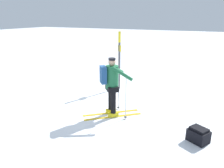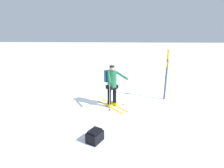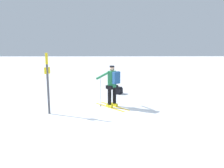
{
  "view_description": "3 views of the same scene",
  "coord_description": "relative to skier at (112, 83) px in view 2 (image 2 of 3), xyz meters",
  "views": [
    {
      "loc": [
        5.5,
        3.46,
        2.8
      ],
      "look_at": [
        0.25,
        0.77,
        0.96
      ],
      "focal_mm": 35.0,
      "sensor_mm": 36.0,
      "label": 1
    },
    {
      "loc": [
        -0.07,
        7.45,
        3.01
      ],
      "look_at": [
        0.25,
        0.77,
        0.96
      ],
      "focal_mm": 28.0,
      "sensor_mm": 36.0,
      "label": 2
    },
    {
      "loc": [
        0.1,
        -7.95,
        2.54
      ],
      "look_at": [
        0.25,
        0.77,
        0.96
      ],
      "focal_mm": 35.0,
      "sensor_mm": 36.0,
      "label": 3
    }
  ],
  "objects": [
    {
      "name": "ground_plane",
      "position": [
        -0.26,
        -0.76,
        -0.99
      ],
      "size": [
        80.0,
        80.0,
        0.0
      ],
      "primitive_type": "plane",
      "color": "white"
    },
    {
      "name": "skier",
      "position": [
        0.0,
        0.0,
        0.0
      ],
      "size": [
        1.41,
        1.51,
        1.71
      ],
      "color": "gold",
      "rests_on": "ground_plane"
    },
    {
      "name": "dropped_backpack",
      "position": [
        0.36,
        2.45,
        -0.82
      ],
      "size": [
        0.51,
        0.55,
        0.35
      ],
      "color": "black",
      "rests_on": "ground_plane"
    },
    {
      "name": "trail_marker",
      "position": [
        -2.36,
        -0.87,
        0.33
      ],
      "size": [
        0.17,
        0.2,
        2.25
      ],
      "color": "#4C4C51",
      "rests_on": "ground_plane"
    }
  ]
}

